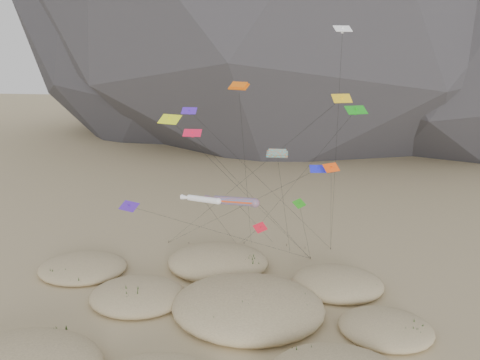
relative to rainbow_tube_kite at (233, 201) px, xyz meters
name	(u,v)px	position (x,y,z in m)	size (l,w,h in m)	color
ground	(218,342)	(-0.06, -9.33, -11.58)	(500.00, 500.00, 0.00)	#CCB789
dunes	(206,318)	(-1.83, -6.50, -10.86)	(47.36, 36.17, 3.90)	#CCB789
dune_grass	(218,316)	(-0.69, -6.08, -10.75)	(44.13, 26.92, 1.53)	black
kite_stakes	(258,246)	(1.47, 14.03, -11.43)	(23.95, 4.00, 0.30)	#3F2D1E
rainbow_tube_kite	(233,201)	(0.00, 0.00, 0.00)	(7.07, 17.91, 12.38)	#FF4F1A
white_tube_kite	(202,199)	(-3.76, 0.95, -0.29)	(5.53, 13.71, 11.87)	white
orange_parafoil	(239,88)	(-0.22, 6.42, 11.82)	(2.64, 10.17, 24.16)	#E25C0B
multi_parafoil	(277,154)	(4.62, 3.73, 4.60)	(2.82, 9.73, 16.80)	#E65618
delta_kites	(258,146)	(2.51, 2.78, 5.72)	(27.84, 18.68, 30.23)	#DCED18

